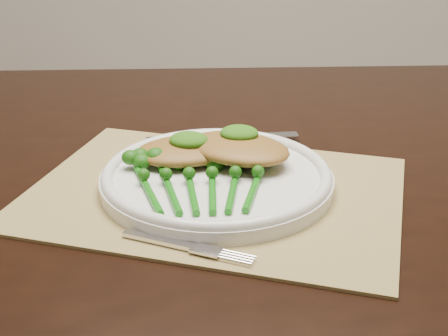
# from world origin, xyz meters

# --- Properties ---
(placemat) EXTENTS (0.51, 0.41, 0.00)m
(placemat) POSITION_xyz_m (-0.08, -0.25, 0.75)
(placemat) COLOR #98824D
(placemat) RESTS_ON dining_table
(dinner_plate) EXTENTS (0.30, 0.30, 0.03)m
(dinner_plate) POSITION_xyz_m (-0.08, -0.24, 0.77)
(dinner_plate) COLOR silver
(dinner_plate) RESTS_ON placemat
(knife) EXTENTS (0.23, 0.07, 0.01)m
(knife) POSITION_xyz_m (-0.11, -0.08, 0.76)
(knife) COLOR silver
(knife) RESTS_ON placemat
(fork) EXTENTS (0.15, 0.06, 0.00)m
(fork) POSITION_xyz_m (-0.08, -0.40, 0.76)
(fork) COLOR silver
(fork) RESTS_ON placemat
(chicken_fillet_left) EXTENTS (0.16, 0.14, 0.03)m
(chicken_fillet_left) POSITION_xyz_m (-0.13, -0.20, 0.79)
(chicken_fillet_left) COLOR olive
(chicken_fillet_left) RESTS_ON dinner_plate
(chicken_fillet_right) EXTENTS (0.17, 0.15, 0.03)m
(chicken_fillet_right) POSITION_xyz_m (-0.06, -0.20, 0.79)
(chicken_fillet_right) COLOR olive
(chicken_fillet_right) RESTS_ON dinner_plate
(pesto_dollop_left) EXTENTS (0.05, 0.04, 0.02)m
(pesto_dollop_left) POSITION_xyz_m (-0.12, -0.20, 0.80)
(pesto_dollop_left) COLOR #1C4C0A
(pesto_dollop_left) RESTS_ON chicken_fillet_left
(pesto_dollop_right) EXTENTS (0.05, 0.04, 0.02)m
(pesto_dollop_right) POSITION_xyz_m (-0.06, -0.18, 0.81)
(pesto_dollop_right) COLOR #1C4C0A
(pesto_dollop_right) RESTS_ON chicken_fillet_right
(broccolini_bundle) EXTENTS (0.18, 0.20, 0.04)m
(broccolini_bundle) POSITION_xyz_m (-0.09, -0.29, 0.78)
(broccolini_bundle) COLOR #10610C
(broccolini_bundle) RESTS_ON dinner_plate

